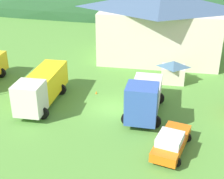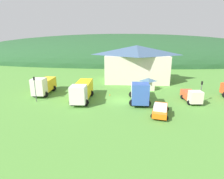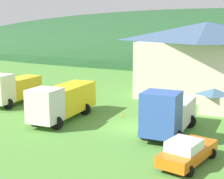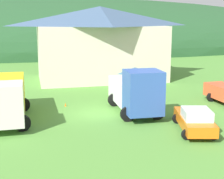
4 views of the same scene
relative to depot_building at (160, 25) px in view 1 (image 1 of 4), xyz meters
The scene contains 7 objects.
ground_plane 16.03m from the depot_building, 103.95° to the right, with size 200.00×200.00×0.00m, color #518C38.
depot_building is the anchor object (origin of this frame).
play_shed_cream 8.44m from the depot_building, 74.81° to the right, with size 2.68×2.33×2.45m.
flatbed_truck_yellow 18.37m from the depot_building, 123.51° to the right, with size 3.20×8.24×3.29m.
box_truck_blue 15.75m from the depot_building, 91.40° to the right, with size 3.47×7.44×3.72m.
service_pickup_orange 21.03m from the depot_building, 84.11° to the right, with size 3.06×5.22×1.66m.
traffic_cone_near_pickup 13.98m from the depot_building, 114.70° to the right, with size 0.36×0.36×0.63m, color orange.
Camera 1 is at (5.20, -25.82, 14.31)m, focal length 51.51 mm.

